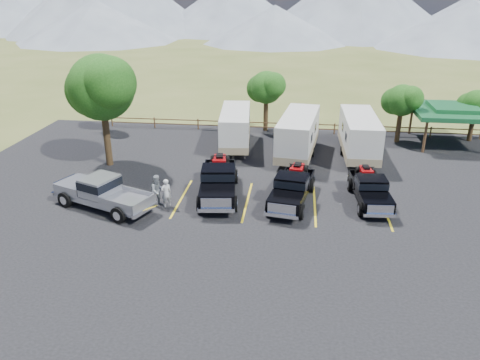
# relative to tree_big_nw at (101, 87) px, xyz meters

# --- Properties ---
(ground) EXTENTS (320.00, 320.00, 0.00)m
(ground) POSITION_rel_tree_big_nw_xyz_m (12.55, -9.03, -5.60)
(ground) COLOR #4B5624
(ground) RESTS_ON ground
(asphalt_lot) EXTENTS (44.00, 34.00, 0.04)m
(asphalt_lot) POSITION_rel_tree_big_nw_xyz_m (12.55, -6.03, -5.58)
(asphalt_lot) COLOR black
(asphalt_lot) RESTS_ON ground
(stall_lines) EXTENTS (12.12, 5.50, 0.01)m
(stall_lines) POSITION_rel_tree_big_nw_xyz_m (12.55, -5.03, -5.55)
(stall_lines) COLOR gold
(stall_lines) RESTS_ON asphalt_lot
(tree_big_nw) EXTENTS (5.54, 5.18, 7.84)m
(tree_big_nw) POSITION_rel_tree_big_nw_xyz_m (0.00, 0.00, 0.00)
(tree_big_nw) COLOR #332013
(tree_big_nw) RESTS_ON ground
(tree_ne_a) EXTENTS (3.11, 2.92, 4.76)m
(tree_ne_a) POSITION_rel_tree_big_nw_xyz_m (21.52, 7.99, -2.11)
(tree_ne_a) COLOR #332013
(tree_ne_a) RESTS_ON ground
(tree_ne_b) EXTENTS (2.77, 2.59, 4.27)m
(tree_ne_b) POSITION_rel_tree_big_nw_xyz_m (27.52, 8.99, -2.47)
(tree_ne_b) COLOR #332013
(tree_ne_b) RESTS_ON ground
(tree_north) EXTENTS (3.46, 3.24, 5.25)m
(tree_north) POSITION_rel_tree_big_nw_xyz_m (10.52, 9.99, -1.76)
(tree_north) COLOR #332013
(tree_north) RESTS_ON ground
(tree_nw_small) EXTENTS (2.59, 2.43, 3.85)m
(tree_nw_small) POSITION_rel_tree_big_nw_xyz_m (-3.48, 7.99, -2.81)
(tree_nw_small) COLOR #332013
(tree_nw_small) RESTS_ON ground
(rail_fence) EXTENTS (36.12, 0.12, 1.00)m
(rail_fence) POSITION_rel_tree_big_nw_xyz_m (14.55, 9.47, -4.99)
(rail_fence) COLOR brown
(rail_fence) RESTS_ON ground
(pavilion) EXTENTS (6.20, 6.20, 3.22)m
(pavilion) POSITION_rel_tree_big_nw_xyz_m (25.55, 7.97, -2.81)
(pavilion) COLOR brown
(pavilion) RESTS_ON ground
(mountain_range) EXTENTS (209.00, 71.00, 20.00)m
(mountain_range) POSITION_rel_tree_big_nw_xyz_m (4.92, 96.95, 2.28)
(mountain_range) COLOR slate
(mountain_range) RESTS_ON ground
(rig_left) EXTENTS (2.88, 6.66, 2.16)m
(rig_left) POSITION_rel_tree_big_nw_xyz_m (8.72, -4.34, -4.52)
(rig_left) COLOR black
(rig_left) RESTS_ON asphalt_lot
(rig_center) EXTENTS (2.84, 6.16, 1.98)m
(rig_center) POSITION_rel_tree_big_nw_xyz_m (13.18, -4.73, -4.60)
(rig_center) COLOR black
(rig_center) RESTS_ON asphalt_lot
(rig_right) EXTENTS (2.26, 5.59, 1.83)m
(rig_right) POSITION_rel_tree_big_nw_xyz_m (17.74, -4.17, -4.68)
(rig_right) COLOR black
(rig_right) RESTS_ON asphalt_lot
(trailer_left) EXTENTS (2.80, 8.52, 2.95)m
(trailer_left) POSITION_rel_tree_big_nw_xyz_m (8.50, 5.04, -4.01)
(trailer_left) COLOR silver
(trailer_left) RESTS_ON asphalt_lot
(trailer_center) EXTENTS (3.29, 9.20, 3.18)m
(trailer_center) POSITION_rel_tree_big_nw_xyz_m (13.42, 3.33, -3.89)
(trailer_center) COLOR silver
(trailer_center) RESTS_ON asphalt_lot
(trailer_right) EXTENTS (2.43, 9.00, 3.13)m
(trailer_right) POSITION_rel_tree_big_nw_xyz_m (17.90, 3.83, -3.92)
(trailer_right) COLOR silver
(trailer_right) RESTS_ON asphalt_lot
(pickup_silver) EXTENTS (6.63, 4.22, 1.90)m
(pickup_silver) POSITION_rel_tree_big_nw_xyz_m (2.43, -6.91, -4.57)
(pickup_silver) COLOR #9899A0
(pickup_silver) RESTS_ON asphalt_lot
(person_a) EXTENTS (0.74, 0.70, 1.70)m
(person_a) POSITION_rel_tree_big_nw_xyz_m (5.96, -6.24, -4.70)
(person_a) COLOR silver
(person_a) RESTS_ON asphalt_lot
(person_b) EXTENTS (1.18, 1.15, 1.92)m
(person_b) POSITION_rel_tree_big_nw_xyz_m (5.47, -6.21, -4.60)
(person_b) COLOR gray
(person_b) RESTS_ON asphalt_lot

